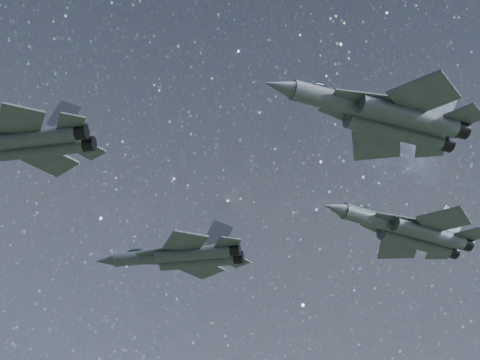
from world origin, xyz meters
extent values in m
cube|color=#32373E|center=(-21.28, -3.23, 148.93)|extent=(7.50, 4.42, 1.21)
cylinder|color=#32373E|center=(-21.33, -4.22, 148.51)|extent=(7.69, 4.54, 1.45)
cylinder|color=#32373E|center=(-20.56, -2.54, 148.51)|extent=(7.69, 4.54, 1.45)
cylinder|color=black|center=(-17.44, -5.99, 148.51)|extent=(1.65, 1.72, 1.34)
cylinder|color=black|center=(-16.67, -4.30, 148.51)|extent=(1.65, 1.72, 1.34)
cube|color=#32373E|center=(-23.63, -0.78, 148.87)|extent=(4.93, 2.12, 0.11)
cube|color=#32373E|center=(-22.42, -6.17, 148.70)|extent=(4.02, 4.42, 0.19)
cube|color=#32373E|center=(-19.80, -0.43, 148.70)|extent=(5.27, 5.14, 0.19)
cube|color=#32373E|center=(-18.28, -6.94, 148.70)|extent=(2.35, 2.51, 0.14)
cube|color=#32373E|center=(-16.51, -3.05, 148.70)|extent=(3.13, 3.08, 0.14)
cube|color=#32373E|center=(-18.97, -5.55, 150.28)|extent=(2.89, 1.70, 3.30)
cube|color=#32373E|center=(-18.01, -3.44, 150.28)|extent=(3.09, 1.23, 3.30)
cylinder|color=#32373E|center=(-8.03, 21.65, 150.69)|extent=(7.95, 4.90, 1.68)
cone|color=#32373E|center=(-12.72, 23.84, 150.69)|extent=(2.99, 2.46, 1.51)
ellipsoid|color=#19252D|center=(-9.20, 22.20, 151.50)|extent=(2.81, 2.11, 0.83)
cube|color=#32373E|center=(-2.94, 19.28, 150.63)|extent=(8.71, 5.20, 1.40)
cylinder|color=#32373E|center=(-3.00, 18.12, 150.15)|extent=(8.93, 5.35, 1.68)
cylinder|color=#32373E|center=(-2.09, 20.08, 150.15)|extent=(8.93, 5.35, 1.68)
cylinder|color=black|center=(1.50, 16.03, 150.15)|extent=(1.93, 2.00, 1.55)
cylinder|color=black|center=(2.41, 17.98, 150.15)|extent=(1.93, 2.00, 1.55)
cube|color=#32373E|center=(-6.88, 19.51, 150.56)|extent=(5.24, 4.26, 0.13)
cube|color=#32373E|center=(-5.65, 22.15, 150.56)|extent=(5.73, 2.51, 0.13)
cube|color=#32373E|center=(-4.29, 15.87, 150.36)|extent=(4.64, 5.11, 0.22)
cube|color=#32373E|center=(-1.20, 22.52, 150.36)|extent=(6.13, 5.97, 0.22)
cube|color=#32373E|center=(0.51, 14.94, 150.36)|extent=(2.71, 2.91, 0.16)
cube|color=#32373E|center=(2.61, 19.44, 150.36)|extent=(3.63, 3.58, 0.16)
cube|color=#32373E|center=(-0.28, 16.56, 152.20)|extent=(3.35, 2.01, 3.84)
cube|color=#32373E|center=(0.86, 19.00, 152.20)|extent=(3.59, 1.46, 3.84)
cylinder|color=#32373E|center=(2.40, -15.42, 148.49)|extent=(8.08, 2.72, 1.67)
cone|color=#32373E|center=(-2.70, -16.11, 148.49)|extent=(2.75, 1.83, 1.50)
ellipsoid|color=#19252D|center=(1.12, -15.59, 149.29)|extent=(2.68, 1.46, 0.83)
cube|color=#32373E|center=(7.92, -14.67, 148.43)|extent=(8.92, 2.77, 1.39)
cylinder|color=#32373E|center=(8.49, -15.68, 147.95)|extent=(9.14, 2.86, 1.67)
cylinder|color=#32373E|center=(8.20, -13.55, 147.95)|extent=(9.14, 2.86, 1.67)
cylinder|color=black|center=(13.37, -15.02, 147.95)|extent=(1.59, 1.72, 1.54)
cylinder|color=black|center=(13.08, -12.89, 147.95)|extent=(1.59, 1.72, 1.54)
cube|color=#32373E|center=(4.50, -16.60, 148.36)|extent=(5.63, 1.50, 0.13)
cube|color=#32373E|center=(4.11, -13.73, 148.36)|extent=(5.66, 2.90, 0.13)
cube|color=#32373E|center=(8.62, -18.26, 148.17)|extent=(6.08, 6.15, 0.21)
cube|color=#32373E|center=(7.64, -11.03, 148.17)|extent=(5.61, 5.88, 0.21)
cube|color=#32373E|center=(13.13, -16.46, 148.17)|extent=(3.59, 3.63, 0.16)
cube|color=#32373E|center=(12.47, -11.57, 148.17)|extent=(3.30, 3.41, 0.16)
cube|color=#32373E|center=(11.60, -15.53, 149.99)|extent=(3.74, 0.61, 3.81)
cube|color=#32373E|center=(11.24, -12.87, 149.99)|extent=(3.67, 0.97, 3.81)
cylinder|color=#32373E|center=(12.79, 1.30, 147.84)|extent=(8.05, 3.55, 1.66)
cone|color=#32373E|center=(7.83, 0.04, 147.84)|extent=(2.85, 2.08, 1.49)
ellipsoid|color=#19252D|center=(11.55, 0.98, 148.64)|extent=(2.73, 1.71, 0.82)
cube|color=#32373E|center=(18.16, 2.66, 147.79)|extent=(8.86, 3.70, 1.39)
cylinder|color=#32373E|center=(18.84, 1.73, 147.31)|extent=(9.09, 3.81, 1.66)
cylinder|color=#32373E|center=(18.31, 3.80, 147.31)|extent=(9.09, 3.81, 1.66)
cylinder|color=black|center=(23.59, 2.94, 147.31)|extent=(1.72, 1.83, 1.53)
cylinder|color=black|center=(23.07, 5.01, 147.31)|extent=(1.72, 1.83, 1.53)
cube|color=#32373E|center=(15.00, 0.37, 147.71)|extent=(5.60, 1.48, 0.13)
cube|color=#32373E|center=(14.30, 3.16, 147.71)|extent=(5.51, 3.42, 0.13)
cube|color=#32373E|center=(19.26, -0.80, 147.52)|extent=(6.11, 6.09, 0.21)
cube|color=#32373E|center=(17.48, 6.23, 147.52)|extent=(5.25, 5.60, 0.21)
cube|color=#32373E|center=(23.52, 1.49, 147.52)|extent=(3.62, 3.62, 0.16)
cube|color=#32373E|center=(22.31, 6.24, 147.52)|extent=(3.08, 3.23, 0.16)
cube|color=#32373E|center=(21.90, 2.24, 149.33)|extent=(3.69, 0.78, 3.79)
cube|color=#32373E|center=(21.24, 4.82, 149.33)|extent=(3.56, 1.36, 3.79)
camera|label=1|loc=(-16.65, -59.11, 111.92)|focal=55.00mm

